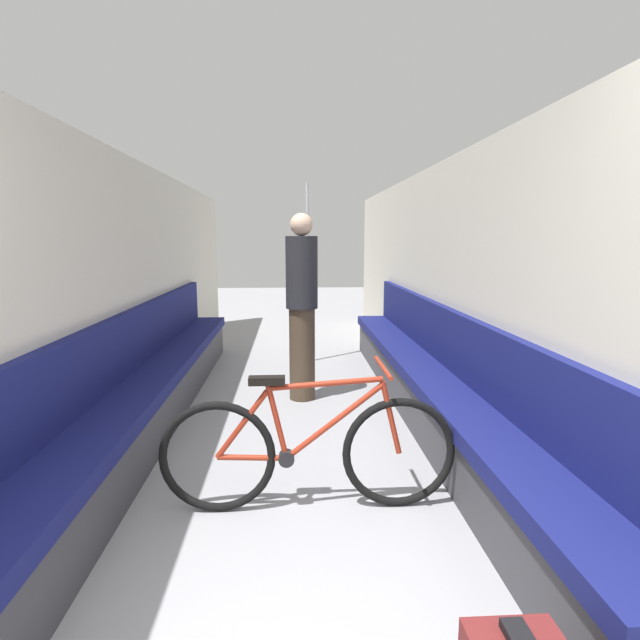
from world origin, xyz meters
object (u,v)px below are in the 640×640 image
bench_seat_row_left (150,390)px  bicycle (309,451)px  bench_seat_row_right (431,386)px  grab_pole_near (308,277)px  passenger_standing (302,305)px

bench_seat_row_left → bicycle: size_ratio=3.33×
bench_seat_row_left → bench_seat_row_right: 2.31m
bench_seat_row_right → bicycle: (-1.07, -1.30, 0.03)m
grab_pole_near → passenger_standing: size_ratio=1.24×
bench_seat_row_left → grab_pole_near: bearing=58.1°
bench_seat_row_left → passenger_standing: (1.25, 0.71, 0.60)m
bench_seat_row_left → grab_pole_near: size_ratio=2.55×
passenger_standing → bench_seat_row_left: bearing=-161.2°
bench_seat_row_left → grab_pole_near: 2.67m
bench_seat_row_right → bench_seat_row_left: bearing=180.0°
bench_seat_row_left → passenger_standing: size_ratio=3.16×
grab_pole_near → passenger_standing: 1.48m
bench_seat_row_right → grab_pole_near: (-0.95, 2.18, 0.75)m
bench_seat_row_left → bicycle: bench_seat_row_left is taller
bench_seat_row_left → grab_pole_near: grab_pole_near is taller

